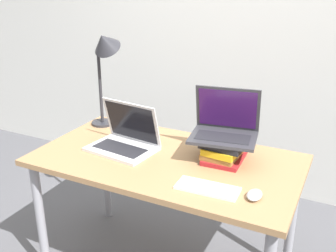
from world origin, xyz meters
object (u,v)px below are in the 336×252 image
laptop_left (125,140)px  desk_lamp (104,53)px  book_stack (224,149)px  laptop_on_books (225,128)px  mouse (254,195)px  wireless_keyboard (207,188)px

laptop_left → desk_lamp: 0.54m
book_stack → laptop_on_books: laptop_on_books is taller
mouse → desk_lamp: desk_lamp is taller
mouse → desk_lamp: bearing=158.3°
laptop_on_books → mouse: 0.44m
book_stack → wireless_keyboard: size_ratio=0.88×
laptop_left → book_stack: bearing=11.0°
mouse → laptop_on_books: bearing=127.9°
wireless_keyboard → book_stack: bearing=95.9°
book_stack → mouse: bearing=-51.2°
laptop_on_books → desk_lamp: desk_lamp is taller
book_stack → laptop_left: bearing=-169.0°
mouse → desk_lamp: 1.21m
wireless_keyboard → mouse: 0.21m
mouse → desk_lamp: size_ratio=0.16×
laptop_on_books → wireless_keyboard: bearing=-82.5°
laptop_left → book_stack: 0.55m
book_stack → mouse: book_stack is taller
book_stack → desk_lamp: size_ratio=0.41×
mouse → desk_lamp: (-1.04, 0.41, 0.45)m
wireless_keyboard → desk_lamp: (-0.83, 0.44, 0.46)m
book_stack → laptop_on_books: size_ratio=0.70×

